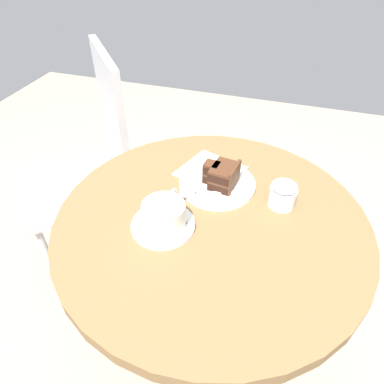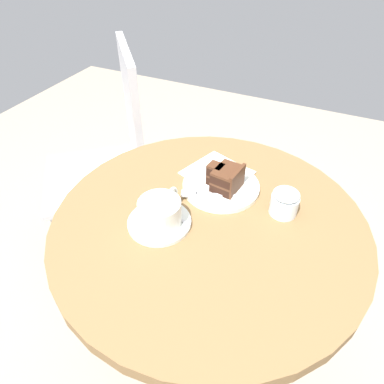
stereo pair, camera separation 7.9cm
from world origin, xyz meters
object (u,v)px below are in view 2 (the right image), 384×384
(coffee_cup, at_px, (160,211))
(sugar_pot, at_px, (285,202))
(saucer, at_px, (159,222))
(teaspoon, at_px, (178,218))
(cake_slice, at_px, (226,178))
(cake_plate, at_px, (221,186))
(napkin, at_px, (219,174))
(fork, at_px, (205,194))
(cafe_chair, at_px, (115,153))

(coffee_cup, bearing_deg, sugar_pot, -57.34)
(saucer, xyz_separation_m, teaspoon, (0.02, -0.03, 0.01))
(cake_slice, relative_size, sugar_pot, 1.34)
(teaspoon, bearing_deg, cake_plate, 94.73)
(cake_plate, bearing_deg, saucer, 155.74)
(saucer, distance_m, coffee_cup, 0.04)
(sugar_pot, bearing_deg, saucer, 122.25)
(cake_slice, relative_size, napkin, 0.46)
(saucer, distance_m, fork, 0.14)
(cake_plate, distance_m, napkin, 0.06)
(saucer, distance_m, cake_plate, 0.19)
(cake_plate, height_order, sugar_pot, sugar_pot)
(teaspoon, bearing_deg, cake_slice, 89.09)
(fork, xyz_separation_m, cafe_chair, (0.28, 0.49, -0.19))
(cafe_chair, bearing_deg, sugar_pot, 29.80)
(teaspoon, relative_size, napkin, 0.52)
(cake_plate, bearing_deg, cake_slice, -113.78)
(teaspoon, height_order, napkin, teaspoon)
(cake_slice, bearing_deg, sugar_pot, -96.48)
(saucer, height_order, coffee_cup, coffee_cup)
(teaspoon, xyz_separation_m, cake_slice, (0.14, -0.06, 0.03))
(saucer, distance_m, cafe_chair, 0.62)
(coffee_cup, distance_m, cake_plate, 0.19)
(coffee_cup, height_order, fork, coffee_cup)
(teaspoon, xyz_separation_m, fork, (0.10, -0.02, 0.00))
(napkin, bearing_deg, saucer, 166.75)
(napkin, bearing_deg, cafe_chair, 70.07)
(coffee_cup, distance_m, fork, 0.13)
(cake_plate, bearing_deg, coffee_cup, 156.91)
(teaspoon, xyz_separation_m, napkin, (0.20, -0.02, -0.01))
(coffee_cup, distance_m, sugar_pot, 0.28)
(saucer, height_order, teaspoon, teaspoon)
(fork, relative_size, cafe_chair, 0.16)
(saucer, relative_size, cafe_chair, 0.16)
(fork, distance_m, sugar_pot, 0.19)
(cafe_chair, bearing_deg, fork, 20.29)
(saucer, xyz_separation_m, cafe_chair, (0.40, 0.43, -0.18))
(saucer, relative_size, napkin, 0.75)
(fork, bearing_deg, saucer, 43.35)
(saucer, bearing_deg, fork, -26.24)
(teaspoon, bearing_deg, saucer, -123.05)
(coffee_cup, height_order, cake_slice, cake_slice)
(saucer, bearing_deg, sugar_pot, -57.75)
(cafe_chair, relative_size, sugar_pot, 14.06)
(teaspoon, bearing_deg, coffee_cup, -119.71)
(cafe_chair, height_order, sugar_pot, cafe_chair)
(cake_plate, height_order, fork, fork)
(coffee_cup, bearing_deg, fork, -24.58)
(napkin, relative_size, cafe_chair, 0.21)
(fork, relative_size, sugar_pot, 2.30)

